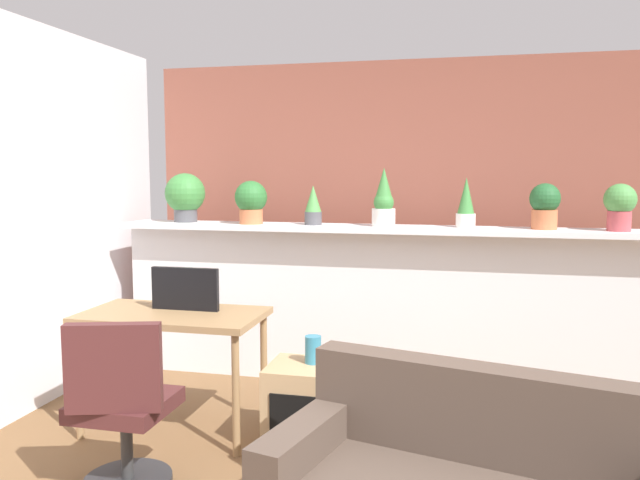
{
  "coord_description": "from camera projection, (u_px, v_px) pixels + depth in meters",
  "views": [
    {
      "loc": [
        0.56,
        -2.63,
        1.61
      ],
      "look_at": [
        -0.28,
        0.98,
        1.2
      ],
      "focal_mm": 35.37,
      "sensor_mm": 36.0,
      "label": 1
    }
  ],
  "objects": [
    {
      "name": "potted_plant_5",
      "position": [
        545.0,
        205.0,
        4.37
      ],
      "size": [
        0.21,
        0.21,
        0.32
      ],
      "color": "#C66B42",
      "rests_on": "plant_shelf"
    },
    {
      "name": "plant_shelf",
      "position": [
        388.0,
        229.0,
        4.62
      ],
      "size": [
        4.13,
        0.39,
        0.04
      ],
      "primitive_type": "cube",
      "color": "silver",
      "rests_on": "divider_wall"
    },
    {
      "name": "potted_plant_3",
      "position": [
        384.0,
        201.0,
        4.59
      ],
      "size": [
        0.17,
        0.17,
        0.43
      ],
      "color": "silver",
      "rests_on": "plant_shelf"
    },
    {
      "name": "potted_plant_2",
      "position": [
        313.0,
        206.0,
        4.73
      ],
      "size": [
        0.13,
        0.13,
        0.3
      ],
      "color": "#4C4C51",
      "rests_on": "plant_shelf"
    },
    {
      "name": "divider_wall",
      "position": [
        388.0,
        308.0,
        4.72
      ],
      "size": [
        4.13,
        0.16,
        1.17
      ],
      "primitive_type": "cube",
      "color": "silver",
      "rests_on": "ground"
    },
    {
      "name": "vase_on_shelf",
      "position": [
        313.0,
        350.0,
        3.65
      ],
      "size": [
        0.1,
        0.1,
        0.16
      ],
      "primitive_type": "cylinder",
      "color": "teal",
      "rests_on": "side_cube_shelf"
    },
    {
      "name": "potted_plant_1",
      "position": [
        251.0,
        201.0,
        4.81
      ],
      "size": [
        0.25,
        0.25,
        0.33
      ],
      "color": "#C66B42",
      "rests_on": "plant_shelf"
    },
    {
      "name": "potted_plant_0",
      "position": [
        185.0,
        195.0,
        5.0
      ],
      "size": [
        0.32,
        0.32,
        0.39
      ],
      "color": "#4C4C51",
      "rests_on": "plant_shelf"
    },
    {
      "name": "tv_monitor",
      "position": [
        185.0,
        289.0,
        3.9
      ],
      "size": [
        0.43,
        0.04,
        0.27
      ],
      "primitive_type": "cube",
      "color": "black",
      "rests_on": "desk"
    },
    {
      "name": "side_cube_shelf",
      "position": [
        303.0,
        407.0,
        3.64
      ],
      "size": [
        0.4,
        0.41,
        0.5
      ],
      "color": "tan",
      "rests_on": "ground"
    },
    {
      "name": "brick_wall_behind",
      "position": [
        398.0,
        214.0,
        5.23
      ],
      "size": [
        4.13,
        0.1,
        2.5
      ],
      "primitive_type": "cube",
      "color": "brown",
      "rests_on": "ground"
    },
    {
      "name": "office_chair",
      "position": [
        123.0,
        421.0,
        3.09
      ],
      "size": [
        0.49,
        0.5,
        0.91
      ],
      "color": "#262628",
      "rests_on": "ground"
    },
    {
      "name": "potted_plant_6",
      "position": [
        620.0,
        205.0,
        4.23
      ],
      "size": [
        0.21,
        0.21,
        0.32
      ],
      "color": "#B7474C",
      "rests_on": "plant_shelf"
    },
    {
      "name": "desk",
      "position": [
        173.0,
        326.0,
        3.86
      ],
      "size": [
        1.1,
        0.6,
        0.75
      ],
      "color": "#99754C",
      "rests_on": "ground"
    },
    {
      "name": "potted_plant_4",
      "position": [
        466.0,
        204.0,
        4.51
      ],
      "size": [
        0.14,
        0.14,
        0.36
      ],
      "color": "silver",
      "rests_on": "plant_shelf"
    }
  ]
}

